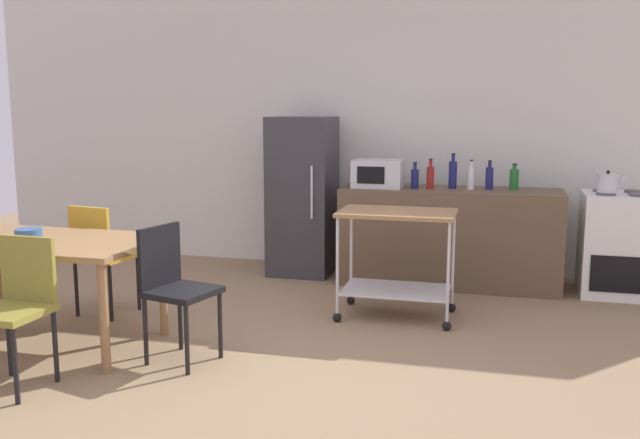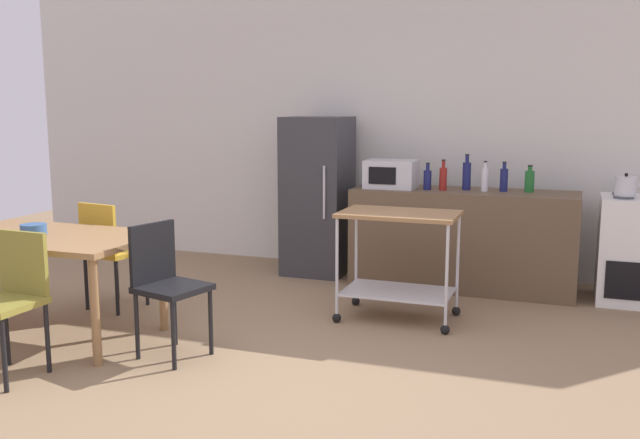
{
  "view_description": "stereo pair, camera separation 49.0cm",
  "coord_description": "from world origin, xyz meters",
  "px_view_note": "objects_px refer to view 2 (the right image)",
  "views": [
    {
      "loc": [
        1.36,
        -3.9,
        1.66
      ],
      "look_at": [
        0.02,
        1.2,
        0.8
      ],
      "focal_mm": 39.36,
      "sensor_mm": 36.0,
      "label": 1
    },
    {
      "loc": [
        1.83,
        -3.75,
        1.66
      ],
      "look_at": [
        0.02,
        1.2,
        0.8
      ],
      "focal_mm": 39.36,
      "sensor_mm": 36.0,
      "label": 2
    }
  ],
  "objects_px": {
    "chair_black": "(166,280)",
    "bottle_wine": "(485,179)",
    "stove_oven": "(636,250)",
    "kitchen_cart": "(399,247)",
    "bottle_soda": "(443,178)",
    "bottle_soy_sauce": "(427,179)",
    "dining_table": "(48,245)",
    "chair_olive": "(10,294)",
    "bottle_hot_sauce": "(467,175)",
    "bottle_sesame_oil": "(504,179)",
    "microwave": "(391,174)",
    "kettle": "(626,186)",
    "chair_mustard": "(109,247)",
    "refrigerator": "(318,196)",
    "bottle_sparkling_water": "(530,181)"
  },
  "relations": [
    {
      "from": "chair_black",
      "to": "bottle_wine",
      "type": "height_order",
      "value": "bottle_wine"
    },
    {
      "from": "stove_oven",
      "to": "kitchen_cart",
      "type": "height_order",
      "value": "stove_oven"
    },
    {
      "from": "bottle_soda",
      "to": "bottle_soy_sauce",
      "type": "bearing_deg",
      "value": -178.68
    },
    {
      "from": "stove_oven",
      "to": "dining_table",
      "type": "bearing_deg",
      "value": -149.08
    },
    {
      "from": "dining_table",
      "to": "chair_olive",
      "type": "relative_size",
      "value": 1.69
    },
    {
      "from": "bottle_hot_sauce",
      "to": "bottle_sesame_oil",
      "type": "relative_size",
      "value": 1.22
    },
    {
      "from": "microwave",
      "to": "kitchen_cart",
      "type": "bearing_deg",
      "value": -72.45
    },
    {
      "from": "dining_table",
      "to": "stove_oven",
      "type": "relative_size",
      "value": 1.63
    },
    {
      "from": "stove_oven",
      "to": "kettle",
      "type": "height_order",
      "value": "kettle"
    },
    {
      "from": "microwave",
      "to": "bottle_sesame_oil",
      "type": "distance_m",
      "value": 1.01
    },
    {
      "from": "bottle_soy_sauce",
      "to": "bottle_sesame_oil",
      "type": "relative_size",
      "value": 0.93
    },
    {
      "from": "dining_table",
      "to": "microwave",
      "type": "xyz_separation_m",
      "value": [
        1.92,
        2.35,
        0.36
      ]
    },
    {
      "from": "chair_mustard",
      "to": "refrigerator",
      "type": "xyz_separation_m",
      "value": [
        1.15,
        1.8,
        0.26
      ]
    },
    {
      "from": "refrigerator",
      "to": "bottle_soy_sauce",
      "type": "height_order",
      "value": "refrigerator"
    },
    {
      "from": "dining_table",
      "to": "bottle_soy_sauce",
      "type": "bearing_deg",
      "value": 46.04
    },
    {
      "from": "dining_table",
      "to": "chair_black",
      "type": "bearing_deg",
      "value": -3.49
    },
    {
      "from": "bottle_sesame_oil",
      "to": "bottle_sparkling_water",
      "type": "distance_m",
      "value": 0.22
    },
    {
      "from": "bottle_hot_sauce",
      "to": "bottle_wine",
      "type": "height_order",
      "value": "bottle_hot_sauce"
    },
    {
      "from": "microwave",
      "to": "bottle_sparkling_water",
      "type": "height_order",
      "value": "microwave"
    },
    {
      "from": "kettle",
      "to": "chair_black",
      "type": "bearing_deg",
      "value": -140.72
    },
    {
      "from": "chair_mustard",
      "to": "bottle_wine",
      "type": "xyz_separation_m",
      "value": [
        2.77,
        1.69,
        0.49
      ]
    },
    {
      "from": "chair_black",
      "to": "chair_olive",
      "type": "xyz_separation_m",
      "value": [
        -0.71,
        -0.63,
        0.0
      ]
    },
    {
      "from": "bottle_soda",
      "to": "bottle_sparkling_water",
      "type": "relative_size",
      "value": 1.16
    },
    {
      "from": "stove_oven",
      "to": "bottle_hot_sauce",
      "type": "xyz_separation_m",
      "value": [
        -1.44,
        0.03,
        0.58
      ]
    },
    {
      "from": "bottle_hot_sauce",
      "to": "bottle_soy_sauce",
      "type": "bearing_deg",
      "value": -163.18
    },
    {
      "from": "chair_mustard",
      "to": "bottle_wine",
      "type": "distance_m",
      "value": 3.29
    },
    {
      "from": "bottle_sesame_oil",
      "to": "bottle_sparkling_water",
      "type": "relative_size",
      "value": 1.11
    },
    {
      "from": "kitchen_cart",
      "to": "microwave",
      "type": "bearing_deg",
      "value": 107.55
    },
    {
      "from": "dining_table",
      "to": "bottle_soy_sauce",
      "type": "xyz_separation_m",
      "value": [
        2.26,
        2.34,
        0.33
      ]
    },
    {
      "from": "chair_mustard",
      "to": "stove_oven",
      "type": "height_order",
      "value": "stove_oven"
    },
    {
      "from": "bottle_soy_sauce",
      "to": "bottle_soda",
      "type": "xyz_separation_m",
      "value": [
        0.14,
        0.0,
        0.01
      ]
    },
    {
      "from": "bottle_soda",
      "to": "bottle_hot_sauce",
      "type": "xyz_separation_m",
      "value": [
        0.2,
        0.1,
        0.02
      ]
    },
    {
      "from": "stove_oven",
      "to": "bottle_soda",
      "type": "distance_m",
      "value": 1.73
    },
    {
      "from": "chair_olive",
      "to": "bottle_sparkling_water",
      "type": "xyz_separation_m",
      "value": [
        2.85,
        3.16,
        0.48
      ]
    },
    {
      "from": "chair_black",
      "to": "kitchen_cart",
      "type": "bearing_deg",
      "value": -29.52
    },
    {
      "from": "bottle_sesame_oil",
      "to": "bottle_hot_sauce",
      "type": "bearing_deg",
      "value": -179.99
    },
    {
      "from": "bottle_sparkling_water",
      "to": "bottle_soda",
      "type": "bearing_deg",
      "value": -170.6
    },
    {
      "from": "kettle",
      "to": "bottle_sesame_oil",
      "type": "bearing_deg",
      "value": 172.78
    },
    {
      "from": "chair_black",
      "to": "chair_mustard",
      "type": "relative_size",
      "value": 1.0
    },
    {
      "from": "dining_table",
      "to": "chair_black",
      "type": "distance_m",
      "value": 1.02
    },
    {
      "from": "bottle_wine",
      "to": "bottle_sesame_oil",
      "type": "relative_size",
      "value": 1.02
    },
    {
      "from": "bottle_soy_sauce",
      "to": "bottle_sesame_oil",
      "type": "height_order",
      "value": "bottle_sesame_oil"
    },
    {
      "from": "bottle_wine",
      "to": "bottle_sparkling_water",
      "type": "relative_size",
      "value": 1.13
    },
    {
      "from": "bottle_soda",
      "to": "kettle",
      "type": "xyz_separation_m",
      "value": [
        1.52,
        -0.03,
        -0.01
      ]
    },
    {
      "from": "stove_oven",
      "to": "bottle_sparkling_water",
      "type": "xyz_separation_m",
      "value": [
        -0.89,
        0.05,
        0.55
      ]
    },
    {
      "from": "bottle_soy_sauce",
      "to": "bottle_sesame_oil",
      "type": "xyz_separation_m",
      "value": [
        0.67,
        0.1,
        0.01
      ]
    },
    {
      "from": "chair_black",
      "to": "kettle",
      "type": "bearing_deg",
      "value": -36.44
    },
    {
      "from": "kitchen_cart",
      "to": "bottle_sesame_oil",
      "type": "relative_size",
      "value": 3.42
    },
    {
      "from": "chair_mustard",
      "to": "stove_oven",
      "type": "relative_size",
      "value": 0.97
    },
    {
      "from": "dining_table",
      "to": "bottle_sesame_oil",
      "type": "height_order",
      "value": "bottle_sesame_oil"
    }
  ]
}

